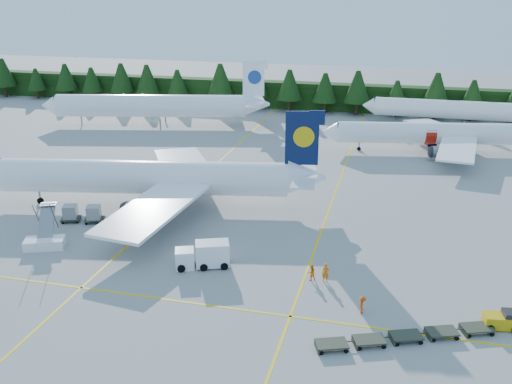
% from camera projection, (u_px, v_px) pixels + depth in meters
% --- Properties ---
extents(ground, '(320.00, 320.00, 0.00)m').
position_uv_depth(ground, '(242.00, 276.00, 55.75)').
color(ground, '#9C9C97').
rests_on(ground, ground).
extents(taxi_stripe_a, '(0.25, 120.00, 0.01)m').
position_uv_depth(taxi_stripe_a, '(182.00, 195.00, 77.23)').
color(taxi_stripe_a, yellow).
rests_on(taxi_stripe_a, ground).
extents(taxi_stripe_b, '(0.25, 120.00, 0.01)m').
position_uv_depth(taxi_stripe_b, '(329.00, 209.00, 72.58)').
color(taxi_stripe_b, yellow).
rests_on(taxi_stripe_b, ground).
extents(taxi_stripe_cross, '(80.00, 0.25, 0.01)m').
position_uv_depth(taxi_stripe_cross, '(224.00, 307.00, 50.28)').
color(taxi_stripe_cross, yellow).
rests_on(taxi_stripe_cross, ground).
extents(treeline_hedge, '(220.00, 4.00, 6.00)m').
position_uv_depth(treeline_hedge, '(339.00, 97.00, 129.47)').
color(treeline_hedge, black).
rests_on(treeline_hedge, ground).
extents(airliner_navy, '(42.93, 35.00, 12.59)m').
position_uv_depth(airliner_navy, '(138.00, 178.00, 72.41)').
color(airliner_navy, white).
rests_on(airliner_navy, ground).
extents(airliner_red, '(36.02, 29.37, 10.56)m').
position_uv_depth(airliner_red, '(426.00, 134.00, 96.69)').
color(airliner_red, white).
rests_on(airliner_red, ground).
extents(airliner_far_left, '(44.43, 13.44, 13.10)m').
position_uv_depth(airliner_far_left, '(145.00, 105.00, 114.86)').
color(airliner_far_left, white).
rests_on(airliner_far_left, ground).
extents(airliner_far_right, '(37.30, 4.13, 10.85)m').
position_uv_depth(airliner_far_right, '(450.00, 109.00, 114.79)').
color(airliner_far_right, white).
rests_on(airliner_far_right, ground).
extents(airstairs, '(4.86, 6.31, 3.72)m').
position_uv_depth(airstairs, '(45.00, 240.00, 61.73)').
color(airstairs, white).
rests_on(airstairs, ground).
extents(service_truck, '(5.71, 3.76, 2.59)m').
position_uv_depth(service_truck, '(203.00, 255.00, 57.20)').
color(service_truck, silver).
rests_on(service_truck, ground).
extents(baggage_tug, '(2.91, 1.85, 1.46)m').
position_uv_depth(baggage_tug, '(502.00, 320.00, 47.07)').
color(baggage_tug, gold).
rests_on(baggage_tug, ground).
extents(dolly_train, '(14.10, 7.51, 0.14)m').
position_uv_depth(dolly_train, '(406.00, 335.00, 45.44)').
color(dolly_train, '#303527').
rests_on(dolly_train, ground).
extents(uld_pair, '(5.53, 2.89, 1.72)m').
position_uv_depth(uld_pair, '(82.00, 213.00, 68.16)').
color(uld_pair, '#303527').
rests_on(uld_pair, ground).
extents(crew_a, '(0.73, 0.52, 1.87)m').
position_uv_depth(crew_a, '(325.00, 273.00, 54.38)').
color(crew_a, '#F46305').
rests_on(crew_a, ground).
extents(crew_b, '(0.99, 0.93, 1.61)m').
position_uv_depth(crew_b, '(311.00, 272.00, 54.72)').
color(crew_b, orange).
rests_on(crew_b, ground).
extents(crew_c, '(0.53, 0.72, 1.61)m').
position_uv_depth(crew_c, '(362.00, 305.00, 49.11)').
color(crew_c, '#E04204').
rests_on(crew_c, ground).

